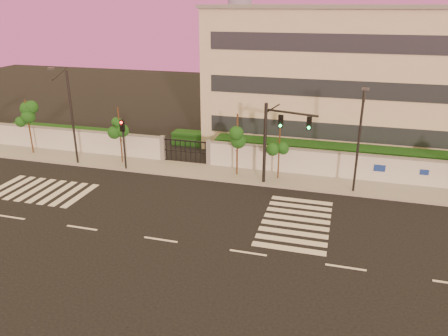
% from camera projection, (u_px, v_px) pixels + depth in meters
% --- Properties ---
extents(ground, '(120.00, 120.00, 0.00)m').
position_uv_depth(ground, '(161.00, 240.00, 24.34)').
color(ground, black).
rests_on(ground, ground).
extents(sidewalk, '(60.00, 3.00, 0.15)m').
position_uv_depth(sidewalk, '(215.00, 173.00, 33.75)').
color(sidewalk, gray).
rests_on(sidewalk, ground).
extents(perimeter_wall, '(60.00, 0.36, 2.20)m').
position_uv_depth(perimeter_wall, '(222.00, 155.00, 34.72)').
color(perimeter_wall, silver).
rests_on(perimeter_wall, ground).
extents(hedge_row, '(41.00, 4.25, 1.80)m').
position_uv_depth(hedge_row, '(243.00, 148.00, 37.01)').
color(hedge_row, '#14340F').
rests_on(hedge_row, ground).
extents(institutional_building, '(24.40, 12.40, 12.25)m').
position_uv_depth(institutional_building, '(346.00, 76.00, 39.63)').
color(institutional_building, beige).
rests_on(institutional_building, ground).
extents(road_markings, '(57.00, 7.62, 0.02)m').
position_uv_depth(road_markings, '(162.00, 208.00, 28.12)').
color(road_markings, silver).
rests_on(road_markings, ground).
extents(street_tree_b, '(1.59, 1.26, 4.81)m').
position_uv_depth(street_tree_b, '(28.00, 115.00, 36.83)').
color(street_tree_b, '#382314').
rests_on(street_tree_b, ground).
extents(street_tree_c, '(1.31, 1.04, 4.71)m').
position_uv_depth(street_tree_c, '(119.00, 123.00, 34.62)').
color(street_tree_c, '#382314').
rests_on(street_tree_c, ground).
extents(street_tree_d, '(1.54, 1.23, 4.85)m').
position_uv_depth(street_tree_d, '(238.00, 131.00, 32.05)').
color(street_tree_d, '#382314').
rests_on(street_tree_d, ground).
extents(street_tree_e, '(1.33, 1.06, 4.35)m').
position_uv_depth(street_tree_e, '(280.00, 139.00, 31.45)').
color(street_tree_e, '#382314').
rests_on(street_tree_e, ground).
extents(traffic_signal_main, '(3.73, 1.14, 5.97)m').
position_uv_depth(traffic_signal_main, '(276.00, 135.00, 30.38)').
color(traffic_signal_main, black).
rests_on(traffic_signal_main, ground).
extents(traffic_signal_secondary, '(0.33, 0.33, 4.19)m').
position_uv_depth(traffic_signal_secondary, '(123.00, 138.00, 33.52)').
color(traffic_signal_secondary, black).
rests_on(traffic_signal_secondary, ground).
extents(streetlight_west, '(0.48, 1.93, 8.02)m').
position_uv_depth(streetlight_west, '(70.00, 113.00, 34.05)').
color(streetlight_west, black).
rests_on(streetlight_west, ground).
extents(streetlight_east, '(0.45, 1.83, 7.60)m').
position_uv_depth(streetlight_east, '(359.00, 137.00, 28.77)').
color(streetlight_east, black).
rests_on(streetlight_east, ground).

